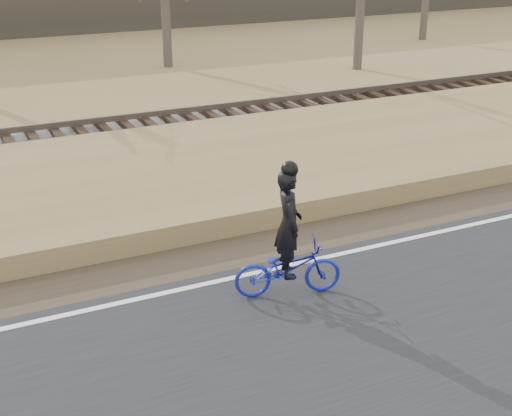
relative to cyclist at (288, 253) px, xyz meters
name	(u,v)px	position (x,y,z in m)	size (l,w,h in m)	color
ground	(203,294)	(-1.17, 0.65, -0.77)	(120.00, 120.00, 0.00)	olive
road	(274,377)	(-1.17, -1.85, -0.74)	(120.00, 6.00, 0.06)	black
edge_line	(199,285)	(-1.17, 0.85, -0.71)	(120.00, 0.12, 0.01)	silver
shoulder	(178,263)	(-1.17, 1.85, -0.75)	(120.00, 1.60, 0.04)	#473A2B
embankment	(128,196)	(-1.17, 4.85, -0.55)	(120.00, 5.00, 0.44)	olive
ballast	(85,146)	(-1.17, 8.65, -0.55)	(120.00, 3.00, 0.45)	slate
railroad	(84,135)	(-1.17, 8.65, -0.24)	(120.00, 2.40, 0.29)	black
cyclist	(288,253)	(0.00, 0.00, 0.00)	(1.78, 1.02, 2.21)	#151F94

